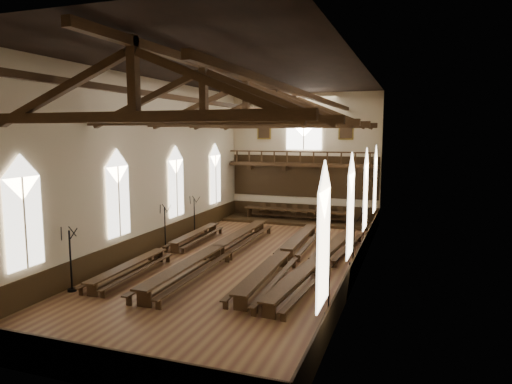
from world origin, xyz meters
TOP-DOWN VIEW (x-y plane):
  - ground at (0.00, 0.00)m, footprint 26.00×26.00m
  - room_walls at (0.00, 0.00)m, footprint 26.00×26.00m
  - wainscot_band at (0.00, 0.00)m, footprint 12.00×26.00m
  - side_windows at (-0.00, -0.00)m, footprint 11.85×19.80m
  - end_window at (0.00, 12.90)m, footprint 2.80×0.12m
  - minstrels_gallery at (0.00, 12.66)m, footprint 11.80×1.24m
  - portraits at (0.00, 12.90)m, footprint 7.75×0.09m
  - roof_trusses at (0.00, -0.00)m, footprint 11.70×25.70m
  - refectory_row_a at (-4.47, -0.77)m, footprint 1.52×13.60m
  - refectory_row_b at (-1.57, -0.38)m, footprint 1.71×15.07m
  - refectory_row_c at (2.10, 0.20)m, footprint 1.63×14.33m
  - refectory_row_d at (4.10, -0.22)m, footprint 2.03×14.25m
  - dais at (-0.10, 11.40)m, footprint 11.40×2.92m
  - high_table at (-0.10, 11.40)m, footprint 8.60×1.30m
  - high_chairs at (-0.10, 12.23)m, footprint 6.80×0.51m
  - candelabrum_left_near at (-5.55, -7.00)m, footprint 0.85×0.86m
  - candelabrum_left_mid at (-5.55, 0.92)m, footprint 0.71×0.82m
  - candelabrum_left_far at (-5.55, 4.75)m, footprint 0.75×0.82m
  - candelabrum_right_near at (5.55, -5.91)m, footprint 0.67×0.70m
  - candelabrum_right_mid at (5.55, 1.11)m, footprint 0.85×0.82m
  - candelabrum_right_far at (5.55, 5.79)m, footprint 0.70×0.73m

SIDE VIEW (x-z plane):
  - ground at x=0.00m, z-range 0.00..0.00m
  - dais at x=-0.10m, z-range 0.00..0.19m
  - refectory_row_a at x=-4.47m, z-range 0.15..0.81m
  - refectory_row_d at x=4.10m, z-range 0.17..0.89m
  - refectory_row_c at x=2.10m, z-range 0.17..0.91m
  - refectory_row_b at x=-1.57m, z-range 0.19..1.01m
  - wainscot_band at x=0.00m, z-range 0.00..1.20m
  - candelabrum_right_near at x=5.55m, z-range -0.46..1.86m
  - candelabrum_right_far at x=5.55m, z-range -0.47..1.94m
  - high_chairs at x=-0.10m, z-range 0.24..1.29m
  - candelabrum_left_far at x=-5.55m, z-range -0.53..2.15m
  - candelabrum_left_mid at x=-5.55m, z-range -0.53..2.16m
  - candelabrum_right_mid at x=5.55m, z-range -0.55..2.27m
  - candelabrum_left_near at x=-5.55m, z-range -0.56..2.31m
  - high_table at x=-0.10m, z-range 0.47..1.28m
  - side_windows at x=0.00m, z-range 1.49..5.99m
  - minstrels_gallery at x=0.00m, z-range 2.06..5.76m
  - room_walls at x=0.00m, z-range -6.54..19.46m
  - portraits at x=0.00m, z-range 6.38..7.82m
  - end_window at x=0.00m, z-range 5.32..9.12m
  - roof_trusses at x=0.00m, z-range 6.82..9.62m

